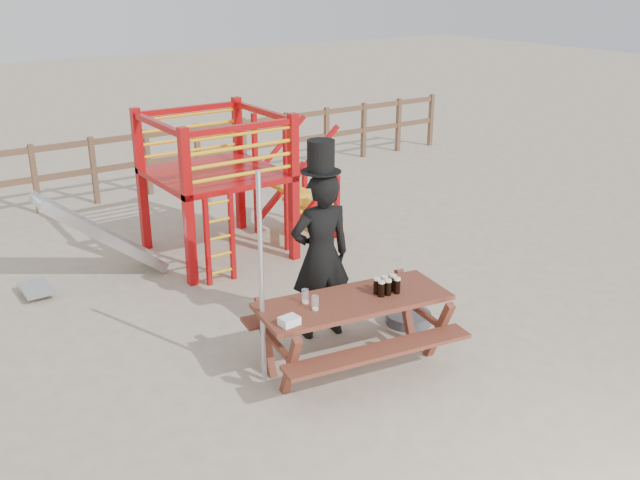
{
  "coord_description": "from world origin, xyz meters",
  "views": [
    {
      "loc": [
        -4.1,
        -5.26,
        3.89
      ],
      "look_at": [
        0.07,
        0.8,
        1.1
      ],
      "focal_mm": 40.0,
      "sensor_mm": 36.0,
      "label": 1
    }
  ],
  "objects": [
    {
      "name": "stout_pints",
      "position": [
        0.26,
        -0.14,
        0.85
      ],
      "size": [
        0.27,
        0.18,
        0.17
      ],
      "color": "black",
      "rests_on": "picnic_table"
    },
    {
      "name": "playground_fort",
      "position": [
        0.12,
        3.58,
        1.07
      ],
      "size": [
        4.71,
        1.84,
        2.1
      ],
      "color": "#A80B0D",
      "rests_on": "ground"
    },
    {
      "name": "paper_bag",
      "position": [
        -0.94,
        -0.16,
        0.81
      ],
      "size": [
        0.19,
        0.15,
        0.08
      ],
      "primitive_type": "cube",
      "rotation": [
        0.0,
        0.0,
        0.07
      ],
      "color": "white",
      "rests_on": "picnic_table"
    },
    {
      "name": "empty_glasses",
      "position": [
        -0.56,
        0.05,
        0.84
      ],
      "size": [
        0.07,
        0.25,
        0.15
      ],
      "color": "silver",
      "rests_on": "picnic_table"
    },
    {
      "name": "metal_pole",
      "position": [
        -1.02,
        0.21,
        1.1
      ],
      "size": [
        0.05,
        0.05,
        2.2
      ],
      "primitive_type": "cylinder",
      "color": "#B2B2B7",
      "rests_on": "ground"
    },
    {
      "name": "picnic_table",
      "position": [
        -0.11,
        -0.06,
        0.48
      ],
      "size": [
        2.17,
        1.66,
        0.77
      ],
      "rotation": [
        0.0,
        0.0,
        -0.16
      ],
      "color": "brown",
      "rests_on": "ground"
    },
    {
      "name": "back_fence",
      "position": [
        0.0,
        7.0,
        0.74
      ],
      "size": [
        15.09,
        0.09,
        1.2
      ],
      "color": "brown",
      "rests_on": "ground"
    },
    {
      "name": "parasol_base",
      "position": [
        1.02,
        0.34,
        0.06
      ],
      "size": [
        0.53,
        0.53,
        0.23
      ],
      "color": "#3C3C42",
      "rests_on": "ground"
    },
    {
      "name": "man_with_hat",
      "position": [
        0.01,
        0.71,
        1.01
      ],
      "size": [
        0.77,
        0.58,
        2.25
      ],
      "rotation": [
        0.0,
        0.0,
        2.96
      ],
      "color": "black",
      "rests_on": "ground"
    },
    {
      "name": "ground",
      "position": [
        0.0,
        0.0,
        0.0
      ],
      "size": [
        60.0,
        60.0,
        0.0
      ],
      "primitive_type": "plane",
      "color": "#B4A28C",
      "rests_on": "ground"
    }
  ]
}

